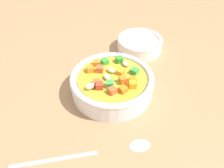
# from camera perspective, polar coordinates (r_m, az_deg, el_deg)

# --- Properties ---
(ground_plane) EXTENTS (1.40, 1.40, 0.02)m
(ground_plane) POSITION_cam_1_polar(r_m,az_deg,el_deg) (0.46, 0.00, -2.93)
(ground_plane) COLOR #9E754F
(soup_bowl_main) EXTENTS (0.17, 0.17, 0.05)m
(soup_bowl_main) POSITION_cam_1_polar(r_m,az_deg,el_deg) (0.44, -0.00, 0.32)
(soup_bowl_main) COLOR white
(soup_bowl_main) RESTS_ON ground_plane
(spoon) EXTENTS (0.18, 0.17, 0.01)m
(spoon) POSITION_cam_1_polar(r_m,az_deg,el_deg) (0.36, -3.26, -17.53)
(spoon) COLOR silver
(spoon) RESTS_ON ground_plane
(side_bowl_small) EXTENTS (0.12, 0.12, 0.04)m
(side_bowl_small) POSITION_cam_1_polar(r_m,az_deg,el_deg) (0.58, 7.42, 10.71)
(side_bowl_small) COLOR white
(side_bowl_small) RESTS_ON ground_plane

